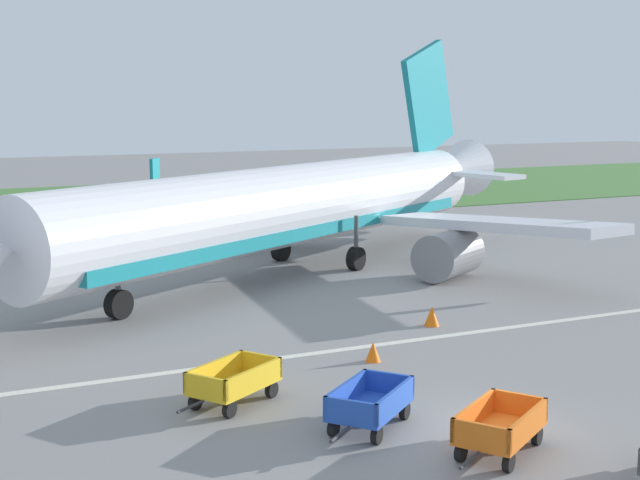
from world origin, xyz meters
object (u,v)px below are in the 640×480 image
at_px(baggage_cart_third_in_row, 500,428).
at_px(traffic_cone_mid_apron, 432,316).
at_px(traffic_cone_near_plane, 373,352).
at_px(baggage_cart_fourth_in_row, 370,404).
at_px(airplane, 300,206).
at_px(baggage_cart_far_end, 234,382).

xyz_separation_m(baggage_cart_third_in_row, traffic_cone_mid_apron, (4.94, 10.68, -0.24)).
relative_size(baggage_cart_third_in_row, traffic_cone_near_plane, 5.42).
xyz_separation_m(baggage_cart_fourth_in_row, traffic_cone_mid_apron, (6.86, 7.97, -0.24)).
bearing_deg(airplane, traffic_cone_near_plane, -105.75).
relative_size(airplane, baggage_cart_far_end, 10.08).
height_order(airplane, baggage_cart_third_in_row, airplane).
height_order(baggage_cart_fourth_in_row, traffic_cone_mid_apron, baggage_cart_fourth_in_row).
xyz_separation_m(baggage_cart_fourth_in_row, baggage_cart_far_end, (-2.41, 3.14, 0.00)).
relative_size(airplane, baggage_cart_fourth_in_row, 10.57).
bearing_deg(baggage_cart_third_in_row, airplane, 77.28).
bearing_deg(baggage_cart_third_in_row, traffic_cone_near_plane, 83.26).
xyz_separation_m(baggage_cart_third_in_row, baggage_cart_fourth_in_row, (-1.92, 2.70, 0.00)).
distance_m(traffic_cone_near_plane, traffic_cone_mid_apron, 5.02).
relative_size(baggage_cart_third_in_row, baggage_cart_fourth_in_row, 1.05).
bearing_deg(traffic_cone_mid_apron, baggage_cart_far_end, -152.46).
distance_m(baggage_cart_third_in_row, baggage_cart_fourth_in_row, 3.32).
xyz_separation_m(baggage_cart_far_end, traffic_cone_mid_apron, (9.27, 4.84, -0.24)).
distance_m(airplane, traffic_cone_near_plane, 15.50).
bearing_deg(baggage_cart_far_end, baggage_cart_fourth_in_row, -52.45).
bearing_deg(traffic_cone_near_plane, traffic_cone_mid_apron, 36.57).
bearing_deg(baggage_cart_fourth_in_row, airplane, 70.49).
relative_size(baggage_cart_fourth_in_row, baggage_cart_far_end, 0.95).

